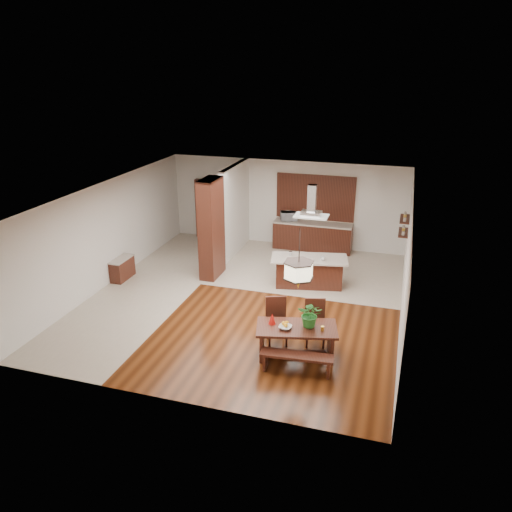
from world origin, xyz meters
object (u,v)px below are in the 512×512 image
(foliage_plant, at_px, (311,314))
(range_hood, at_px, (312,201))
(island_cup, at_px, (323,259))
(hallway_console, at_px, (122,269))
(dining_table, at_px, (296,335))
(dining_chair_right, at_px, (315,323))
(microwave, at_px, (289,216))
(pendant_lantern, at_px, (299,259))
(dining_bench, at_px, (297,363))
(kitchen_island, at_px, (309,271))
(fruit_bowl, at_px, (285,327))
(dining_chair_left, at_px, (277,322))

(foliage_plant, xyz_separation_m, range_hood, (-0.71, 3.53, 1.48))
(range_hood, relative_size, island_cup, 7.08)
(hallway_console, relative_size, dining_table, 0.48)
(dining_chair_right, height_order, microwave, microwave)
(pendant_lantern, bearing_deg, range_hood, 96.99)
(pendant_lantern, relative_size, range_hood, 1.46)
(dining_bench, relative_size, island_cup, 11.65)
(foliage_plant, distance_m, kitchen_island, 3.64)
(foliage_plant, xyz_separation_m, fruit_bowl, (-0.48, -0.25, -0.25))
(hallway_console, bearing_deg, foliage_plant, -22.16)
(microwave, bearing_deg, dining_bench, -98.91)
(dining_table, xyz_separation_m, island_cup, (-0.07, 3.51, 0.39))
(hallway_console, distance_m, microwave, 5.71)
(dining_table, xyz_separation_m, pendant_lantern, (0.00, 0.00, 1.73))
(dining_table, height_order, dining_chair_right, dining_chair_right)
(island_cup, bearing_deg, microwave, 118.64)
(microwave, bearing_deg, dining_chair_left, -102.53)
(dining_bench, bearing_deg, dining_chair_left, 124.09)
(dining_bench, bearing_deg, fruit_bowl, 128.50)
(dining_chair_right, bearing_deg, dining_bench, -111.93)
(dining_chair_left, height_order, range_hood, range_hood)
(kitchen_island, xyz_separation_m, range_hood, (0.00, 0.00, 2.02))
(dining_table, relative_size, foliage_plant, 3.23)
(dining_chair_left, distance_m, pendant_lantern, 1.84)
(dining_chair_left, relative_size, dining_chair_right, 1.02)
(kitchen_island, xyz_separation_m, microwave, (-1.30, 2.94, 0.66))
(dining_chair_left, distance_m, kitchen_island, 3.23)
(dining_chair_right, xyz_separation_m, fruit_bowl, (-0.51, -0.74, 0.22))
(hallway_console, distance_m, range_hood, 5.79)
(dining_chair_left, bearing_deg, hallway_console, 134.89)
(dining_chair_right, height_order, kitchen_island, dining_chair_right)
(fruit_bowl, distance_m, island_cup, 3.66)
(kitchen_island, relative_size, range_hood, 2.47)
(dining_table, distance_m, kitchen_island, 3.66)
(dining_bench, height_order, range_hood, range_hood)
(foliage_plant, bearing_deg, microwave, 107.21)
(hallway_console, relative_size, pendant_lantern, 0.67)
(pendant_lantern, bearing_deg, dining_bench, -76.46)
(dining_table, relative_size, microwave, 3.42)
(hallway_console, distance_m, fruit_bowl, 6.13)
(range_hood, xyz_separation_m, island_cup, (0.38, -0.13, -1.55))
(dining_chair_left, relative_size, kitchen_island, 0.47)
(dining_bench, distance_m, foliage_plant, 1.05)
(fruit_bowl, bearing_deg, island_cup, 87.65)
(foliage_plant, relative_size, island_cup, 4.48)
(fruit_bowl, bearing_deg, pendant_lantern, 33.08)
(foliage_plant, distance_m, microwave, 6.77)
(foliage_plant, bearing_deg, dining_bench, -99.63)
(dining_chair_left, xyz_separation_m, kitchen_island, (0.08, 3.23, -0.08))
(hallway_console, height_order, kitchen_island, kitchen_island)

